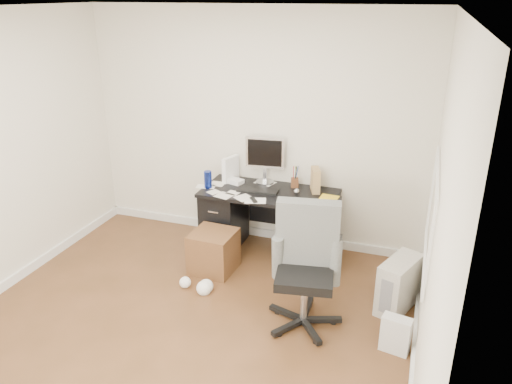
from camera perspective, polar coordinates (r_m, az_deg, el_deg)
ground at (r=4.69m, az=-8.60°, el=-15.30°), size 4.00×4.00×0.00m
room_shell at (r=3.93m, az=-9.34°, el=4.48°), size 4.02×4.02×2.71m
desk at (r=5.69m, az=1.49°, el=-3.21°), size 1.50×0.70×0.75m
loose_papers at (r=5.56m, az=-0.60°, el=0.14°), size 1.10×0.60×0.00m
lcd_monitor at (r=5.70m, az=1.04°, el=3.69°), size 0.47×0.31×0.56m
keyboard at (r=5.53m, az=0.18°, el=0.17°), size 0.46×0.19×0.03m
computer_mouse at (r=5.47m, az=4.66°, el=0.06°), size 0.08×0.08×0.07m
travel_mug at (r=5.64m, az=-5.51°, el=1.43°), size 0.09×0.09×0.19m
white_binder at (r=5.82m, az=-2.92°, el=2.66°), size 0.18×0.27×0.29m
magazine_file at (r=5.55m, az=6.81°, el=1.37°), size 0.18×0.25×0.26m
pen_cup at (r=5.65m, az=4.46°, el=1.75°), size 0.13×0.13×0.24m
yellow_book at (r=5.28m, az=8.30°, el=-1.05°), size 0.22×0.28×0.05m
paper_remote at (r=5.30m, az=-0.09°, el=-0.91°), size 0.27×0.24×0.02m
office_chair at (r=4.41m, az=5.63°, el=-8.82°), size 0.74×0.74×1.14m
pc_tower at (r=4.95m, az=16.00°, el=-10.14°), size 0.40×0.56×0.52m
shopping_bag at (r=4.47m, az=15.68°, el=-15.41°), size 0.27×0.21×0.33m
wicker_basket at (r=5.42m, az=-4.87°, el=-6.76°), size 0.47×0.47×0.45m
desk_printer at (r=5.82m, az=7.99°, el=-6.10°), size 0.36×0.30×0.20m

